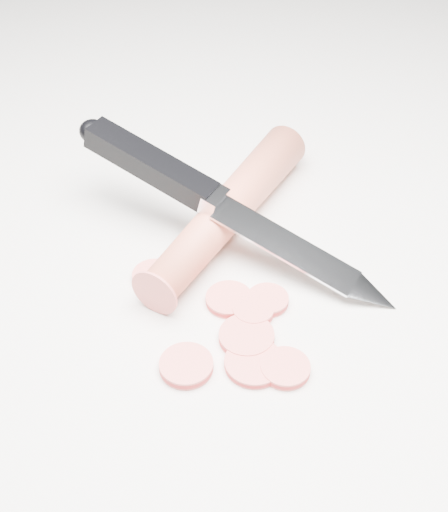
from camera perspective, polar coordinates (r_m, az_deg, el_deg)
name	(u,v)px	position (r m, az deg, el deg)	size (l,w,h in m)	color
ground	(226,272)	(0.55, 0.19, -1.29)	(2.40, 2.40, 0.00)	silver
carrot	(228,210)	(0.58, 0.33, 3.71)	(0.03, 0.03, 0.22)	#D85B41
carrot_slice_0	(254,363)	(0.49, 2.43, -8.56)	(0.04, 0.04, 0.01)	#E35B53
carrot_slice_1	(229,299)	(0.53, 0.41, -3.49)	(0.03, 0.03, 0.01)	#E35B53
carrot_slice_2	(247,337)	(0.50, 1.82, -6.47)	(0.04, 0.04, 0.01)	#E35B53
carrot_slice_3	(285,368)	(0.48, 4.93, -8.94)	(0.03, 0.03, 0.01)	#E35B53
carrot_slice_4	(268,300)	(0.53, 3.51, -3.54)	(0.03, 0.03, 0.01)	#E35B53
carrot_slice_5	(154,276)	(0.55, -5.60, -1.61)	(0.03, 0.03, 0.01)	#E35B53
carrot_slice_6	(253,311)	(0.52, 2.35, -4.38)	(0.03, 0.03, 0.01)	#E35B53
carrot_slice_7	(186,366)	(0.48, -3.04, -8.76)	(0.04, 0.04, 0.01)	#E35B53
kitchen_knife	(232,207)	(0.55, 0.65, 3.94)	(0.21, 0.23, 0.08)	silver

